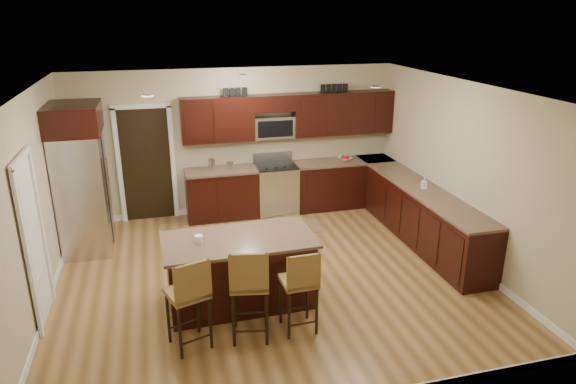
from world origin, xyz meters
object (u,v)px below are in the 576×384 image
object	(u,v)px
stool_right	(300,282)
refrigerator	(81,178)
range	(276,188)
stool_left	(189,294)
stool_mid	(249,284)
island	(240,273)

from	to	relation	value
stool_right	refrigerator	size ratio (longest dim) A/B	0.46
range	refrigerator	xyz separation A→B (m)	(-3.30, -0.80, 0.73)
range	stool_left	world-z (taller)	stool_left
stool_left	stool_right	world-z (taller)	stool_left
stool_left	refrigerator	size ratio (longest dim) A/B	0.48
range	stool_mid	world-z (taller)	stool_mid
range	stool_left	xyz separation A→B (m)	(-1.92, -3.87, 0.24)
stool_mid	stool_right	size ratio (longest dim) A/B	1.10
stool_left	refrigerator	distance (m)	3.41
stool_left	stool_right	xyz separation A→B (m)	(1.28, 0.00, -0.04)
stool_right	stool_mid	bearing A→B (deg)	178.21
island	refrigerator	xyz separation A→B (m)	(-2.08, 2.23, 0.77)
stool_right	refrigerator	world-z (taller)	refrigerator
stool_right	island	bearing A→B (deg)	122.12
stool_left	stool_right	size ratio (longest dim) A/B	1.06
stool_left	stool_mid	distance (m)	0.67
refrigerator	stool_mid	bearing A→B (deg)	-56.26
stool_left	stool_mid	world-z (taller)	stool_mid
island	stool_right	bearing A→B (deg)	-57.06
stool_right	refrigerator	xyz separation A→B (m)	(-2.66, 3.07, 0.53)
range	refrigerator	size ratio (longest dim) A/B	0.47
stool_left	stool_mid	size ratio (longest dim) A/B	0.96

